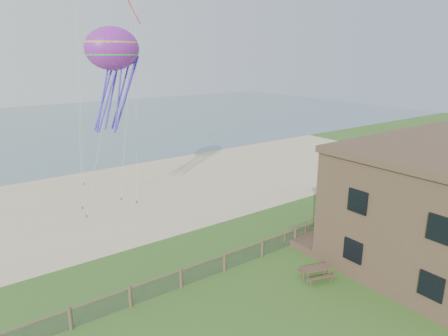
% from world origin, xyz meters
% --- Properties ---
extents(ground, '(160.00, 160.00, 0.00)m').
position_xyz_m(ground, '(0.00, 0.00, 0.00)').
color(ground, '#3C6121').
rests_on(ground, ground).
extents(sand_beach, '(72.00, 20.00, 0.02)m').
position_xyz_m(sand_beach, '(0.00, 22.00, 0.00)').
color(sand_beach, '#C6B28F').
rests_on(sand_beach, ground).
extents(ocean, '(160.00, 68.00, 0.02)m').
position_xyz_m(ocean, '(0.00, 66.00, 0.00)').
color(ocean, slate).
rests_on(ocean, ground).
extents(chainlink_fence, '(36.20, 0.20, 1.25)m').
position_xyz_m(chainlink_fence, '(0.00, 6.00, 0.55)').
color(chainlink_fence, brown).
rests_on(chainlink_fence, ground).
extents(motel_deck, '(15.00, 2.00, 0.50)m').
position_xyz_m(motel_deck, '(13.00, 5.00, 0.25)').
color(motel_deck, brown).
rests_on(motel_deck, ground).
extents(picnic_table, '(2.06, 1.78, 0.74)m').
position_xyz_m(picnic_table, '(3.80, 2.17, 0.37)').
color(picnic_table, brown).
rests_on(picnic_table, ground).
extents(octopus_kite, '(3.70, 2.62, 7.58)m').
position_xyz_m(octopus_kite, '(-2.06, 16.19, 11.02)').
color(octopus_kite, '#E52469').
extents(kite_red, '(1.79, 1.91, 2.51)m').
position_xyz_m(kite_red, '(0.28, 17.34, 16.36)').
color(kite_red, red).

